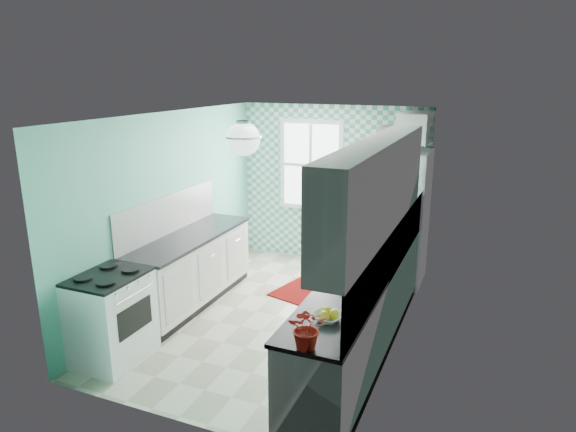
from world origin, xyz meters
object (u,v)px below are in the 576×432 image
at_px(stove, 111,316).
at_px(potted_plant, 308,328).
at_px(ceiling_light, 243,139).
at_px(fridge, 396,217).
at_px(fruit_bowl, 328,317).
at_px(sink, 385,244).
at_px(microwave, 401,139).

xyz_separation_m(stove, potted_plant, (2.40, -0.54, 0.62)).
xyz_separation_m(ceiling_light, fridge, (1.11, 2.58, -1.36)).
height_order(fridge, potted_plant, fridge).
distance_m(ceiling_light, potted_plant, 2.16).
bearing_deg(fruit_bowl, stove, 178.71).
relative_size(fridge, fruit_bowl, 7.59).
height_order(ceiling_light, fruit_bowl, ceiling_light).
distance_m(fridge, fruit_bowl, 3.42).
relative_size(stove, potted_plant, 2.77).
height_order(stove, sink, sink).
height_order(ceiling_light, microwave, ceiling_light).
bearing_deg(sink, potted_plant, -91.73).
relative_size(fridge, stove, 2.04).
relative_size(ceiling_light, sink, 0.65).
height_order(fridge, microwave, microwave).
xyz_separation_m(stove, microwave, (2.31, 3.36, 1.59)).
height_order(fruit_bowl, microwave, microwave).
height_order(stove, microwave, microwave).
bearing_deg(fridge, stove, -120.71).
bearing_deg(sink, microwave, 92.83).
bearing_deg(ceiling_light, fridge, 66.71).
bearing_deg(fruit_bowl, fridge, 91.51).
relative_size(ceiling_light, potted_plant, 1.03).
xyz_separation_m(stove, sink, (2.40, 2.17, 0.44)).
bearing_deg(stove, potted_plant, -14.23).
height_order(stove, potted_plant, potted_plant).
xyz_separation_m(fruit_bowl, microwave, (-0.09, 3.42, 1.11)).
relative_size(fruit_bowl, microwave, 0.43).
bearing_deg(ceiling_light, microwave, 66.71).
bearing_deg(stove, fruit_bowl, -2.87).
xyz_separation_m(sink, microwave, (-0.09, 1.20, 1.16)).
distance_m(sink, fruit_bowl, 2.22).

